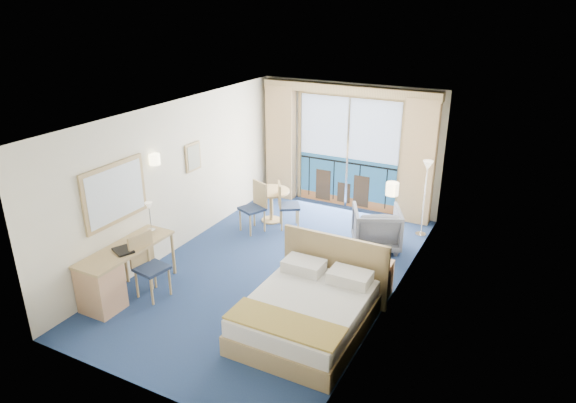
# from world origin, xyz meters

# --- Properties ---
(floor) EXTENTS (6.50, 6.50, 0.00)m
(floor) POSITION_xyz_m (0.00, 0.00, 0.00)
(floor) COLOR navy
(floor) RESTS_ON ground
(room_walls) EXTENTS (4.04, 6.54, 2.72)m
(room_walls) POSITION_xyz_m (0.00, 0.00, 1.78)
(room_walls) COLOR silver
(room_walls) RESTS_ON ground
(balcony_door) EXTENTS (2.36, 0.03, 2.52)m
(balcony_door) POSITION_xyz_m (-0.01, 3.22, 1.14)
(balcony_door) COLOR navy
(balcony_door) RESTS_ON room_walls
(curtain_left) EXTENTS (0.65, 0.22, 2.55)m
(curtain_left) POSITION_xyz_m (-1.55, 3.07, 1.28)
(curtain_left) COLOR tan
(curtain_left) RESTS_ON room_walls
(curtain_right) EXTENTS (0.65, 0.22, 2.55)m
(curtain_right) POSITION_xyz_m (1.55, 3.07, 1.28)
(curtain_right) COLOR tan
(curtain_right) RESTS_ON room_walls
(pelmet) EXTENTS (3.80, 0.25, 0.18)m
(pelmet) POSITION_xyz_m (0.00, 3.10, 2.58)
(pelmet) COLOR tan
(pelmet) RESTS_ON room_walls
(mirror) EXTENTS (0.05, 1.25, 0.95)m
(mirror) POSITION_xyz_m (-1.97, -1.50, 1.55)
(mirror) COLOR tan
(mirror) RESTS_ON room_walls
(wall_print) EXTENTS (0.04, 0.42, 0.52)m
(wall_print) POSITION_xyz_m (-1.97, 0.45, 1.60)
(wall_print) COLOR tan
(wall_print) RESTS_ON room_walls
(sconce_left) EXTENTS (0.18, 0.18, 0.18)m
(sconce_left) POSITION_xyz_m (-1.94, -0.60, 1.85)
(sconce_left) COLOR beige
(sconce_left) RESTS_ON room_walls
(sconce_right) EXTENTS (0.18, 0.18, 0.18)m
(sconce_right) POSITION_xyz_m (1.94, -0.15, 1.85)
(sconce_right) COLOR beige
(sconce_right) RESTS_ON room_walls
(bed) EXTENTS (1.68, 2.00, 1.06)m
(bed) POSITION_xyz_m (1.21, -1.29, 0.30)
(bed) COLOR tan
(bed) RESTS_ON ground
(nightstand) EXTENTS (0.43, 0.41, 0.57)m
(nightstand) POSITION_xyz_m (1.76, -0.00, 0.28)
(nightstand) COLOR tan
(nightstand) RESTS_ON ground
(phone) EXTENTS (0.24, 0.21, 0.09)m
(phone) POSITION_xyz_m (1.74, -0.02, 0.61)
(phone) COLOR white
(phone) RESTS_ON nightstand
(armchair) EXTENTS (1.12, 1.13, 0.78)m
(armchair) POSITION_xyz_m (1.24, 1.58, 0.39)
(armchair) COLOR #4C515C
(armchair) RESTS_ON ground
(floor_lamp) EXTENTS (0.21, 0.21, 1.52)m
(floor_lamp) POSITION_xyz_m (1.86, 2.48, 1.15)
(floor_lamp) COLOR silver
(floor_lamp) RESTS_ON ground
(desk) EXTENTS (0.57, 1.65, 0.77)m
(desk) POSITION_xyz_m (-1.71, -2.13, 0.43)
(desk) COLOR tan
(desk) RESTS_ON ground
(desk_chair) EXTENTS (0.51, 0.50, 1.01)m
(desk_chair) POSITION_xyz_m (-1.37, -1.60, 0.57)
(desk_chair) COLOR #1D2944
(desk_chair) RESTS_ON ground
(folder) EXTENTS (0.40, 0.35, 0.03)m
(folder) POSITION_xyz_m (-1.64, -1.80, 0.79)
(folder) COLOR black
(folder) RESTS_ON desk
(desk_lamp) EXTENTS (0.13, 0.13, 0.49)m
(desk_lamp) POSITION_xyz_m (-1.73, -1.07, 1.14)
(desk_lamp) COLOR silver
(desk_lamp) RESTS_ON desk
(round_table) EXTENTS (0.75, 0.75, 0.67)m
(round_table) POSITION_xyz_m (-1.06, 1.73, 0.51)
(round_table) COLOR tan
(round_table) RESTS_ON ground
(table_chair_a) EXTENTS (0.57, 0.56, 0.95)m
(table_chair_a) POSITION_xyz_m (-0.66, 1.58, 0.53)
(table_chair_a) COLOR #1D2944
(table_chair_a) RESTS_ON ground
(table_chair_b) EXTENTS (0.56, 0.57, 0.99)m
(table_chair_b) POSITION_xyz_m (-1.12, 1.20, 0.56)
(table_chair_b) COLOR #1D2944
(table_chair_b) RESTS_ON ground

